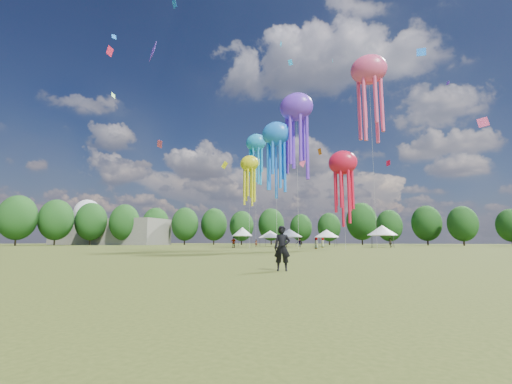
% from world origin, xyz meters
% --- Properties ---
extents(ground, '(300.00, 300.00, 0.00)m').
position_xyz_m(ground, '(0.00, 0.00, 0.00)').
color(ground, '#384416').
rests_on(ground, ground).
extents(observer_main, '(0.75, 0.58, 1.83)m').
position_xyz_m(observer_main, '(9.29, -3.01, 0.91)').
color(observer_main, black).
rests_on(observer_main, ground).
extents(spectator_near, '(1.04, 0.98, 1.69)m').
position_xyz_m(spectator_near, '(-2.59, 33.64, 0.85)').
color(spectator_near, gray).
rests_on(spectator_near, ground).
extents(spectators_far, '(26.44, 17.96, 1.93)m').
position_xyz_m(spectators_far, '(-2.20, 47.45, 0.92)').
color(spectators_far, gray).
rests_on(spectators_far, ground).
extents(festival_tents, '(35.69, 10.37, 4.38)m').
position_xyz_m(festival_tents, '(-3.93, 56.12, 2.99)').
color(festival_tents, '#47474C').
rests_on(festival_tents, ground).
extents(show_kites, '(26.55, 14.98, 32.55)m').
position_xyz_m(show_kites, '(3.11, 37.77, 20.00)').
color(show_kites, blue).
rests_on(show_kites, ground).
extents(small_kites, '(68.39, 60.91, 44.10)m').
position_xyz_m(small_kites, '(0.23, 41.94, 30.94)').
color(small_kites, blue).
rests_on(small_kites, ground).
extents(treeline, '(201.57, 95.24, 13.43)m').
position_xyz_m(treeline, '(-3.87, 62.51, 6.54)').
color(treeline, '#38281C').
rests_on(treeline, ground).
extents(hangar, '(40.00, 12.00, 8.00)m').
position_xyz_m(hangar, '(-72.00, 72.00, 4.00)').
color(hangar, gray).
rests_on(hangar, ground).
extents(radome, '(9.00, 9.00, 16.00)m').
position_xyz_m(radome, '(-88.00, 78.00, 9.99)').
color(radome, white).
rests_on(radome, ground).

